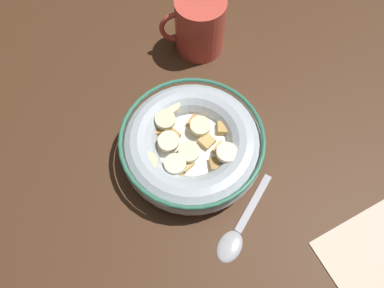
{
  "coord_description": "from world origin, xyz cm",
  "views": [
    {
      "loc": [
        2.39,
        21.29,
        45.61
      ],
      "look_at": [
        0.0,
        0.0,
        3.0
      ],
      "focal_mm": 32.45,
      "sensor_mm": 36.0,
      "label": 1
    }
  ],
  "objects_px": {
    "folded_napkin": "(375,247)",
    "spoon": "(236,235)",
    "coffee_mug": "(199,26)",
    "cereal_bowl": "(192,145)"
  },
  "relations": [
    {
      "from": "folded_napkin",
      "to": "spoon",
      "type": "bearing_deg",
      "value": -11.05
    },
    {
      "from": "spoon",
      "to": "folded_napkin",
      "type": "height_order",
      "value": "spoon"
    },
    {
      "from": "coffee_mug",
      "to": "folded_napkin",
      "type": "xyz_separation_m",
      "value": [
        -0.18,
        0.36,
        -0.05
      ]
    },
    {
      "from": "spoon",
      "to": "coffee_mug",
      "type": "xyz_separation_m",
      "value": [
        0.01,
        -0.32,
        0.04
      ]
    },
    {
      "from": "cereal_bowl",
      "to": "coffee_mug",
      "type": "relative_size",
      "value": 1.79
    },
    {
      "from": "cereal_bowl",
      "to": "folded_napkin",
      "type": "distance_m",
      "value": 0.27
    },
    {
      "from": "cereal_bowl",
      "to": "spoon",
      "type": "relative_size",
      "value": 1.65
    },
    {
      "from": "folded_napkin",
      "to": "coffee_mug",
      "type": "bearing_deg",
      "value": -62.81
    },
    {
      "from": "spoon",
      "to": "coffee_mug",
      "type": "bearing_deg",
      "value": -88.34
    },
    {
      "from": "folded_napkin",
      "to": "cereal_bowl",
      "type": "bearing_deg",
      "value": -35.92
    }
  ]
}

